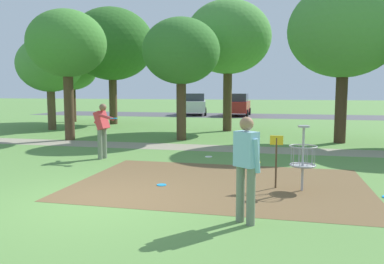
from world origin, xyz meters
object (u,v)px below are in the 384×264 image
at_px(tree_far_left, 228,38).
at_px(parked_car_center_left, 238,105).
at_px(tree_far_center, 72,69).
at_px(frisbee_by_tee, 162,185).
at_px(tree_near_right, 181,52).
at_px(parked_car_leftmost, 195,104).
at_px(tree_mid_left, 344,31).
at_px(tree_mid_right, 50,65).
at_px(player_throwing, 246,164).
at_px(player_foreground_watching, 102,127).
at_px(disc_golf_basket, 300,155).
at_px(tree_far_right, 112,44).
at_px(frisbee_mid_grass, 209,157).
at_px(tree_near_left, 67,44).

xyz_separation_m(tree_far_left, parked_car_center_left, (-0.82, 12.15, -3.85)).
bearing_deg(tree_far_center, frisbee_by_tee, -54.09).
xyz_separation_m(tree_near_right, parked_car_leftmost, (-3.10, 16.46, -2.80)).
distance_m(tree_far_left, parked_car_leftmost, 13.79).
relative_size(tree_mid_left, tree_mid_right, 1.28).
bearing_deg(player_throwing, frisbee_by_tee, 135.19).
bearing_deg(player_foreground_watching, tree_far_left, 73.70).
relative_size(disc_golf_basket, tree_mid_left, 0.22).
relative_size(frisbee_by_tee, tree_far_center, 0.04).
distance_m(disc_golf_basket, tree_mid_left, 9.09).
relative_size(tree_mid_left, parked_car_center_left, 1.50).
xyz_separation_m(player_throwing, parked_car_leftmost, (-6.74, 26.30, -0.05)).
distance_m(player_throwing, parked_car_leftmost, 27.15).
xyz_separation_m(tree_far_right, parked_car_center_left, (6.71, 9.65, -4.00)).
bearing_deg(parked_car_leftmost, player_throwing, -75.63).
bearing_deg(tree_mid_right, frisbee_mid_grass, -33.45).
xyz_separation_m(frisbee_mid_grass, tree_near_left, (-6.57, 2.84, 4.01)).
relative_size(frisbee_mid_grass, parked_car_leftmost, 0.05).
distance_m(player_foreground_watching, tree_mid_right, 10.32).
height_order(disc_golf_basket, player_throwing, player_throwing).
bearing_deg(frisbee_by_tee, tree_far_right, 118.27).
distance_m(player_foreground_watching, parked_car_leftmost, 21.53).
relative_size(tree_mid_right, tree_far_center, 0.99).
distance_m(frisbee_by_tee, parked_car_center_left, 24.00).
xyz_separation_m(parked_car_leftmost, parked_car_center_left, (3.70, -0.30, 0.00)).
bearing_deg(player_throwing, tree_far_center, 127.14).
bearing_deg(tree_near_right, tree_far_left, 70.54).
xyz_separation_m(tree_mid_right, tree_far_left, (9.27, 1.50, 1.32)).
relative_size(frisbee_by_tee, tree_mid_right, 0.04).
distance_m(frisbee_by_tee, tree_near_left, 9.99).
height_order(tree_far_center, parked_car_center_left, tree_far_center).
height_order(parked_car_leftmost, parked_car_center_left, same).
height_order(tree_mid_left, tree_mid_right, tree_mid_left).
relative_size(frisbee_mid_grass, tree_far_left, 0.03).
distance_m(tree_mid_right, parked_car_center_left, 16.25).
distance_m(disc_golf_basket, tree_far_left, 12.63).
height_order(disc_golf_basket, parked_car_leftmost, parked_car_leftmost).
relative_size(player_throwing, tree_mid_right, 0.35).
bearing_deg(parked_car_leftmost, disc_golf_basket, -72.29).
distance_m(player_throwing, frisbee_by_tee, 3.05).
bearing_deg(tree_mid_left, disc_golf_basket, -103.36).
xyz_separation_m(disc_golf_basket, tree_mid_left, (1.92, 8.08, 3.69)).
bearing_deg(tree_far_left, parked_car_center_left, 93.87).
height_order(tree_near_right, tree_mid_left, tree_mid_left).
bearing_deg(frisbee_by_tee, tree_near_left, 132.92).
bearing_deg(disc_golf_basket, tree_near_left, 145.04).
bearing_deg(tree_far_center, tree_far_right, -15.83).
height_order(frisbee_mid_grass, tree_far_right, tree_far_right).
bearing_deg(tree_mid_left, tree_far_right, 154.61).
bearing_deg(player_throwing, frisbee_mid_grass, 106.14).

